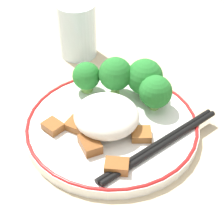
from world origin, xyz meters
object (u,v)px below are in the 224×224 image
object	(u,v)px
broccoli_back_right	(115,74)
chopsticks	(160,145)
broccoli_mid_left	(86,76)
broccoli_back_center	(142,76)
broccoli_back_left	(156,92)
drinking_glass	(77,30)
plate	(112,125)

from	to	relation	value
broccoli_back_right	chopsticks	distance (m)	0.14
broccoli_mid_left	broccoli_back_center	bearing A→B (deg)	31.63
broccoli_back_left	broccoli_back_right	size ratio (longest dim) A/B	0.88
drinking_glass	broccoli_mid_left	bearing A→B (deg)	-43.73
drinking_glass	broccoli_back_right	bearing A→B (deg)	-27.85
plate	drinking_glass	xyz separation A→B (m)	(-0.18, 0.13, 0.04)
broccoli_back_center	drinking_glass	size ratio (longest dim) A/B	0.61
broccoli_back_left	broccoli_mid_left	xyz separation A→B (m)	(-0.11, -0.03, -0.00)
broccoli_back_center	broccoli_mid_left	world-z (taller)	broccoli_back_center
broccoli_back_center	drinking_glass	distance (m)	0.18
broccoli_mid_left	chopsticks	distance (m)	0.16
broccoli_back_right	drinking_glass	xyz separation A→B (m)	(-0.14, 0.07, -0.00)
broccoli_back_right	broccoli_mid_left	world-z (taller)	broccoli_back_right
chopsticks	broccoli_back_left	bearing A→B (deg)	126.95
plate	broccoli_back_center	distance (m)	0.09
broccoli_back_right	drinking_glass	bearing A→B (deg)	152.15
plate	broccoli_mid_left	bearing A→B (deg)	153.68
plate	broccoli_back_right	xyz separation A→B (m)	(-0.04, 0.06, 0.04)
broccoli_back_left	broccoli_mid_left	bearing A→B (deg)	-166.41
chopsticks	broccoli_mid_left	bearing A→B (deg)	166.06
broccoli_back_left	broccoli_mid_left	world-z (taller)	broccoli_back_left
broccoli_mid_left	chopsticks	xyz separation A→B (m)	(0.16, -0.04, -0.02)
broccoli_mid_left	chopsticks	size ratio (longest dim) A/B	0.24
drinking_glass	chopsticks	bearing A→B (deg)	-27.48
plate	broccoli_back_left	world-z (taller)	broccoli_back_left
plate	broccoli_back_right	world-z (taller)	broccoli_back_right
broccoli_back_center	plate	bearing A→B (deg)	-86.65
broccoli_mid_left	broccoli_back_right	bearing A→B (deg)	27.39
broccoli_back_left	drinking_glass	xyz separation A→B (m)	(-0.21, 0.07, 0.01)
drinking_glass	broccoli_back_center	bearing A→B (deg)	-16.00
broccoli_back_center	broccoli_back_right	size ratio (longest dim) A/B	0.98
broccoli_back_right	chopsticks	size ratio (longest dim) A/B	0.30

